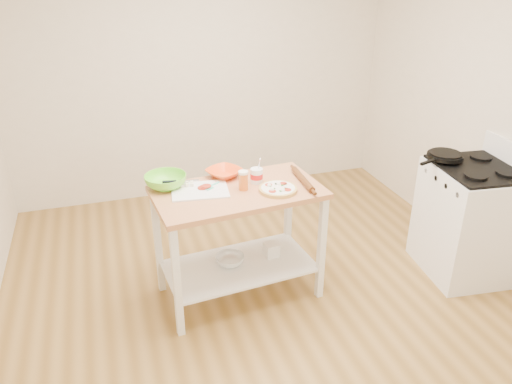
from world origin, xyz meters
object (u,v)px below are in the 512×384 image
object	(u,v)px
prep_island	(238,220)
rolling_pin	(303,179)
skillet	(445,156)
beer_pint	(243,180)
knife	(176,181)
pizza	(278,189)
shelf_glass_bowl	(230,260)
green_bowl	(166,181)
yogurt_tub	(257,176)
shelf_bin	(271,249)
cutting_board	(199,190)
gas_stove	(468,220)
orange_bowl	(224,173)
spatula	(212,186)

from	to	relation	value
prep_island	rolling_pin	distance (m)	0.57
skillet	beer_pint	bearing A→B (deg)	159.98
skillet	knife	world-z (taller)	skillet
pizza	prep_island	bearing A→B (deg)	159.01
rolling_pin	shelf_glass_bowl	world-z (taller)	rolling_pin
green_bowl	yogurt_tub	distance (m)	0.66
yogurt_tub	shelf_bin	world-z (taller)	yogurt_tub
skillet	yogurt_tub	xyz separation A→B (m)	(-1.54, 0.12, -0.02)
cutting_board	green_bowl	xyz separation A→B (m)	(-0.22, 0.14, 0.04)
prep_island	green_bowl	distance (m)	0.60
pizza	knife	xyz separation A→B (m)	(-0.67, 0.35, 0.00)
prep_island	pizza	xyz separation A→B (m)	(0.27, -0.10, 0.27)
cutting_board	beer_pint	distance (m)	0.32
shelf_glass_bowl	skillet	bearing A→B (deg)	-2.46
beer_pint	rolling_pin	xyz separation A→B (m)	(0.45, -0.01, -0.05)
gas_stove	cutting_board	world-z (taller)	gas_stove
knife	green_bowl	bearing A→B (deg)	-143.08
gas_stove	shelf_glass_bowl	distance (m)	1.96
pizza	green_bowl	bearing A→B (deg)	157.58
gas_stove	beer_pint	world-z (taller)	gas_stove
gas_stove	skillet	size ratio (longest dim) A/B	2.55
pizza	beer_pint	bearing A→B (deg)	156.62
orange_bowl	green_bowl	xyz separation A→B (m)	(-0.45, -0.05, 0.02)
prep_island	pizza	size ratio (longest dim) A/B	4.56
pizza	beer_pint	distance (m)	0.25
spatula	beer_pint	bearing A→B (deg)	-52.96
yogurt_tub	rolling_pin	xyz separation A→B (m)	(0.33, -0.10, -0.03)
shelf_glass_bowl	beer_pint	bearing A→B (deg)	-18.87
rolling_pin	beer_pint	bearing A→B (deg)	178.11
prep_island	shelf_bin	xyz separation A→B (m)	(0.28, 0.05, -0.34)
prep_island	orange_bowl	world-z (taller)	orange_bowl
knife	shelf_bin	world-z (taller)	knife
gas_stove	skillet	distance (m)	0.57
shelf_glass_bowl	prep_island	bearing A→B (deg)	-25.94
pizza	cutting_board	distance (m)	0.56
cutting_board	shelf_glass_bowl	size ratio (longest dim) A/B	1.92
prep_island	shelf_glass_bowl	distance (m)	0.36
green_bowl	cutting_board	bearing A→B (deg)	-32.60
gas_stove	skillet	world-z (taller)	gas_stove
cutting_board	yogurt_tub	distance (m)	0.44
yogurt_tub	shelf_bin	bearing A→B (deg)	-13.35
knife	yogurt_tub	world-z (taller)	yogurt_tub
knife	beer_pint	bearing A→B (deg)	-18.95
yogurt_tub	shelf_bin	xyz separation A→B (m)	(0.11, -0.03, -0.64)
orange_bowl	yogurt_tub	xyz separation A→B (m)	(0.20, -0.18, 0.03)
beer_pint	yogurt_tub	distance (m)	0.15
spatula	shelf_bin	bearing A→B (deg)	-33.99
knife	green_bowl	distance (m)	0.09
cutting_board	spatula	bearing A→B (deg)	17.83
cutting_board	beer_pint	world-z (taller)	beer_pint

